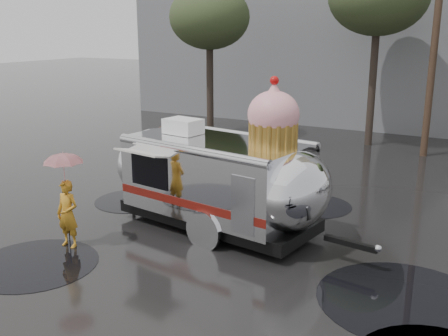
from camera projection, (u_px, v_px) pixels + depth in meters
The scene contains 9 objects.
ground at pixel (185, 284), 10.73m from camera, with size 120.00×120.00×0.00m, color black.
puddles at pixel (283, 282), 10.80m from camera, with size 12.41×9.90×0.01m.
grey_building at pixel (346, 2), 31.18m from camera, with size 22.00×12.00×13.00m, color slate.
utility_pole at pixel (435, 39), 20.18m from camera, with size 1.60×0.28×9.00m.
tree_left at pixel (210, 18), 23.55m from camera, with size 3.64×3.64×6.95m.
barricade_row at pixel (203, 141), 21.60m from camera, with size 4.30×0.80×1.00m.
airstream_trailer at pixel (220, 175), 13.31m from camera, with size 7.58×3.23×4.11m.
person_left at pixel (68, 214), 12.38m from camera, with size 0.59×0.39×1.63m, color orange.
umbrella_pink at pixel (64, 168), 12.08m from camera, with size 1.14×1.14×2.33m.
Camera 1 is at (5.41, -8.13, 5.10)m, focal length 42.00 mm.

